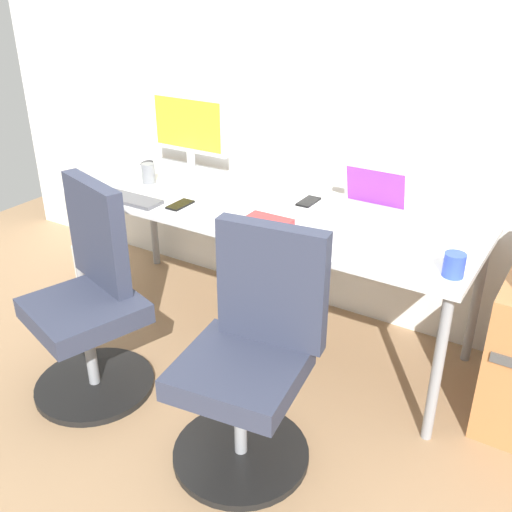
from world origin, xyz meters
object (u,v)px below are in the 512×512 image
Objects in this scene: office_chair_left at (91,302)px; water_bottle_on_floor at (82,266)px; desktop_monitor at (189,128)px; open_laptop at (368,206)px; office_chair_right at (251,362)px; coffee_mug at (454,265)px.

water_bottle_on_floor is (-0.73, 0.58, -0.28)m from office_chair_left.
office_chair_left is 1.96× the size of desktop_monitor.
office_chair_right is at bearing -94.90° from open_laptop.
open_laptop reaches higher than water_bottle_on_floor.
desktop_monitor reaches higher than coffee_mug.
office_chair_left is 1.13m from desktop_monitor.
desktop_monitor is 1.10m from open_laptop.
coffee_mug reaches higher than water_bottle_on_floor.
desktop_monitor is at bearing 175.31° from open_laptop.
office_chair_left is 0.97m from water_bottle_on_floor.
desktop_monitor is at bearing 100.16° from office_chair_left.
office_chair_right is at bearing -137.66° from coffee_mug.
open_laptop is at bearing 10.47° from water_bottle_on_floor.
desktop_monitor reaches higher than office_chair_left.
open_laptop is at bearing -4.69° from desktop_monitor.
coffee_mug is (1.40, 0.52, 0.34)m from office_chair_left.
coffee_mug is at bearing -16.19° from desktop_monitor.
office_chair_left reaches higher than coffee_mug.
office_chair_right is at bearing -43.96° from desktop_monitor.
coffee_mug is at bearing 42.34° from office_chair_right.
coffee_mug is (0.49, -0.37, -0.01)m from open_laptop.
desktop_monitor reaches higher than office_chair_right.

